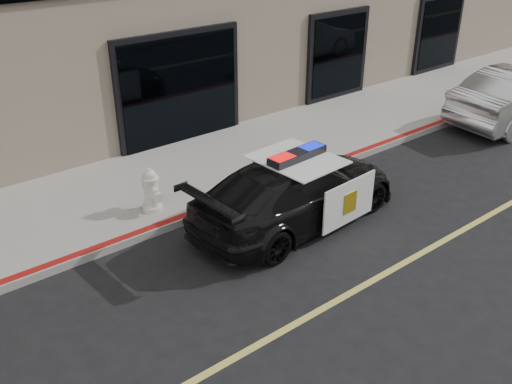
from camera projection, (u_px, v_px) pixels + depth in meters
ground at (434, 246)px, 10.37m from camera, size 120.00×120.00×0.00m
sidewalk_n at (255, 152)px, 13.98m from camera, size 60.00×3.50×0.15m
police_car at (296, 191)px, 10.88m from camera, size 2.44×4.78×1.49m
fire_hydrant at (151, 191)px, 11.10m from camera, size 0.40×0.55×0.88m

